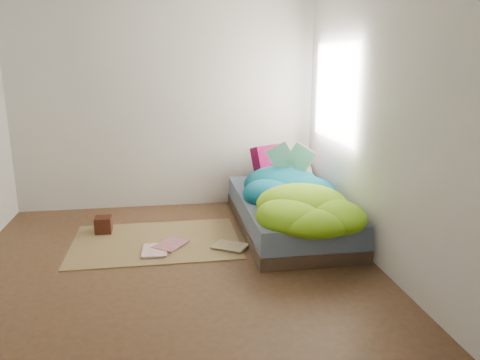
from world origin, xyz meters
The scene contains 12 objects.
ground centered at (0.00, 0.00, 0.00)m, with size 3.50×3.50×0.00m, color #442B1A.
room_walls centered at (0.01, 0.01, 1.63)m, with size 3.54×3.54×2.62m.
bed centered at (1.22, 0.72, 0.17)m, with size 1.00×2.00×0.34m.
duvet centered at (1.22, 0.50, 0.51)m, with size 0.96×1.84×0.34m, color navy, non-canonical shape.
rug centered at (-0.15, 0.55, 0.01)m, with size 1.60×1.10×0.01m, color brown.
pillow_floral centered at (1.41, 1.52, 0.41)m, with size 0.58×0.36×0.13m, color beige.
pillow_magenta centered at (1.18, 1.38, 0.56)m, with size 0.43×0.13×0.43m, color #500528.
open_book centered at (1.30, 0.96, 0.81)m, with size 0.43×0.09×0.26m, color green, non-canonical shape.
wooden_box centered at (-0.68, 0.88, 0.09)m, with size 0.16×0.16×0.16m, color #38110C.
floor_book_a centered at (-0.27, 0.29, 0.02)m, with size 0.23×0.31×0.02m, color white.
floor_book_b centered at (-0.10, 0.46, 0.03)m, with size 0.23×0.31×0.03m, color #BD6D76.
floor_book_c centered at (0.48, 0.17, 0.02)m, with size 0.23×0.31×0.02m, color tan.
Camera 1 is at (-0.01, -3.79, 1.73)m, focal length 35.00 mm.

